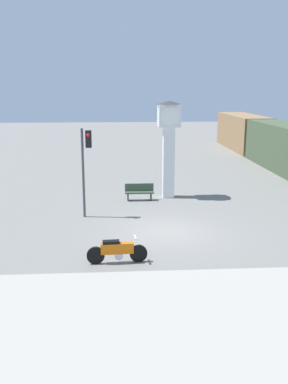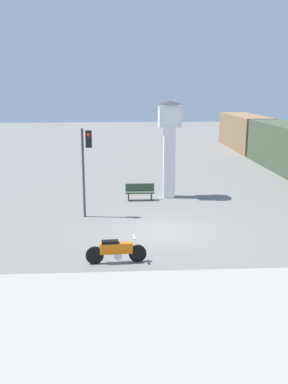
{
  "view_description": "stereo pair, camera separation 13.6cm",
  "coord_description": "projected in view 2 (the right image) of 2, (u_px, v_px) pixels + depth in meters",
  "views": [
    {
      "loc": [
        -2.12,
        -17.59,
        6.14
      ],
      "look_at": [
        -0.89,
        1.43,
        1.46
      ],
      "focal_mm": 40.0,
      "sensor_mm": 36.0,
      "label": 1
    },
    {
      "loc": [
        -1.99,
        -17.59,
        6.14
      ],
      "look_at": [
        -0.89,
        1.43,
        1.46
      ],
      "focal_mm": 40.0,
      "sensor_mm": 36.0,
      "label": 2
    }
  ],
  "objects": [
    {
      "name": "sidewalk_strip",
      "position": [
        195.0,
        318.0,
        11.6
      ],
      "size": [
        36.0,
        6.0,
        0.1
      ],
      "color": "#9E998E",
      "rests_on": "ground_plane"
    },
    {
      "name": "freight_train",
      "position": [
        286.0,
        147.0,
        32.78
      ],
      "size": [
        2.8,
        32.39,
        3.4
      ],
      "color": "#425138",
      "rests_on": "ground_plane"
    },
    {
      "name": "motorcycle",
      "position": [
        116.0,
        251.0,
        15.26
      ],
      "size": [
        2.18,
        0.47,
        0.96
      ],
      "rotation": [
        0.0,
        0.0,
        0.06
      ],
      "color": "black",
      "rests_on": "ground_plane"
    },
    {
      "name": "bench",
      "position": [
        140.0,
        191.0,
        23.78
      ],
      "size": [
        1.6,
        0.44,
        0.92
      ],
      "color": "#384C38",
      "rests_on": "ground_plane"
    },
    {
      "name": "ground_plane",
      "position": [
        166.0,
        232.0,
        18.64
      ],
      "size": [
        120.0,
        120.0,
        0.0
      ],
      "primitive_type": "plane",
      "color": "slate"
    },
    {
      "name": "traffic_light",
      "position": [
        86.0,
        157.0,
        20.13
      ],
      "size": [
        0.5,
        0.35,
        4.28
      ],
      "color": "#47474C",
      "rests_on": "ground_plane"
    },
    {
      "name": "clock_tower",
      "position": [
        169.0,
        134.0,
        23.72
      ],
      "size": [
        1.44,
        1.44,
        5.42
      ],
      "color": "white",
      "rests_on": "ground_plane"
    }
  ]
}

